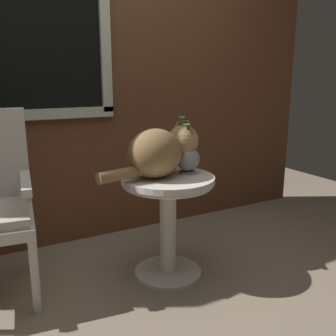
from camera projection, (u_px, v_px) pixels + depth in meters
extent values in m
plane|color=gray|center=(138.00, 293.00, 2.11)|extent=(6.00, 6.00, 0.00)
cube|color=brown|center=(80.00, 60.00, 2.57)|extent=(4.00, 0.04, 2.60)
cube|color=beige|center=(36.00, 115.00, 2.47)|extent=(1.06, 0.03, 0.07)
cube|color=beige|center=(105.00, 41.00, 2.59)|extent=(0.07, 0.03, 0.96)
cube|color=black|center=(30.00, 38.00, 2.37)|extent=(0.97, 0.01, 0.94)
cylinder|color=silver|center=(168.00, 272.00, 2.31)|extent=(0.41, 0.41, 0.03)
cylinder|color=silver|center=(168.00, 227.00, 2.24)|extent=(0.10, 0.10, 0.56)
cylinder|color=silver|center=(168.00, 179.00, 2.17)|extent=(0.54, 0.54, 0.03)
torus|color=silver|center=(168.00, 184.00, 2.18)|extent=(0.52, 0.52, 0.02)
cylinder|color=silver|center=(35.00, 277.00, 1.89)|extent=(0.04, 0.04, 0.40)
cylinder|color=silver|center=(32.00, 241.00, 2.31)|extent=(0.04, 0.04, 0.40)
cube|color=silver|center=(26.00, 182.00, 2.00)|extent=(0.11, 0.46, 0.04)
ellipsoid|color=olive|center=(155.00, 153.00, 2.11)|extent=(0.37, 0.34, 0.28)
sphere|color=tan|center=(183.00, 141.00, 2.23)|extent=(0.19, 0.19, 0.19)
cone|color=olive|center=(189.00, 128.00, 2.18)|extent=(0.06, 0.06, 0.07)
cone|color=olive|center=(177.00, 126.00, 2.25)|extent=(0.06, 0.06, 0.07)
cylinder|color=olive|center=(122.00, 174.00, 1.99)|extent=(0.30, 0.12, 0.06)
cylinder|color=#99999E|center=(188.00, 172.00, 2.25)|extent=(0.09, 0.09, 0.01)
ellipsoid|color=#99999E|center=(188.00, 159.00, 2.23)|extent=(0.14, 0.14, 0.14)
cylinder|color=#99999E|center=(188.00, 145.00, 2.21)|extent=(0.08, 0.08, 0.06)
torus|color=#99999E|center=(188.00, 140.00, 2.21)|extent=(0.10, 0.10, 0.02)
cylinder|color=#47893D|center=(187.00, 131.00, 2.21)|extent=(0.01, 0.04, 0.10)
cone|color=#47893D|center=(186.00, 122.00, 2.21)|extent=(0.04, 0.04, 0.02)
cylinder|color=#47893D|center=(185.00, 129.00, 2.20)|extent=(0.03, 0.04, 0.13)
cone|color=#47893D|center=(181.00, 118.00, 2.19)|extent=(0.04, 0.04, 0.02)
cylinder|color=#47893D|center=(187.00, 133.00, 2.18)|extent=(0.03, 0.03, 0.09)
cone|color=#47893D|center=(187.00, 126.00, 2.15)|extent=(0.04, 0.04, 0.02)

